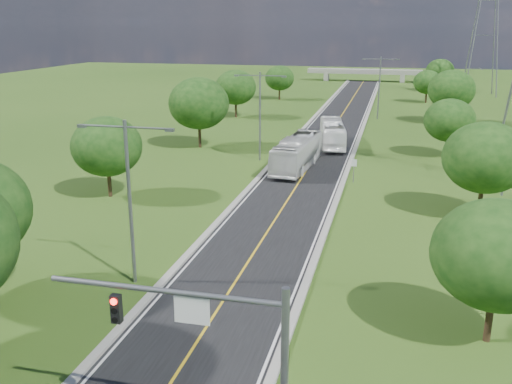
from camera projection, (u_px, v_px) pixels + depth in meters
The scene contains 23 objects.
ground at pixel (328, 138), 78.22m from camera, with size 260.00×260.00×0.00m, color #2B4B15.
road at pixel (332, 130), 83.79m from camera, with size 8.00×150.00×0.06m, color black.
curb_left at pixel (304, 128), 84.74m from camera, with size 0.50×150.00×0.22m, color gray.
curb_right at pixel (362, 131), 82.80m from camera, with size 0.50×150.00×0.22m, color gray.
signal_mast at pixel (223, 343), 19.21m from camera, with size 8.54×0.33×7.20m.
speed_limit_sign at pixel (354, 167), 56.09m from camera, with size 0.55×0.09×2.40m.
overpass at pixel (364, 72), 151.97m from camera, with size 30.00×3.00×3.20m.
streetlight_near_left at pixel (129, 189), 33.22m from camera, with size 5.90×0.25×10.00m.
streetlight_mid_left at pixel (260, 109), 63.93m from camera, with size 5.90×0.25×10.00m.
streetlight_far_right at pixel (379, 82), 91.90m from camera, with size 5.90×0.25×10.00m.
power_tower_far at pixel (485, 28), 119.45m from camera, with size 9.00×6.40×28.00m.
tree_lb at pixel (107, 146), 50.76m from camera, with size 6.30×6.30×7.33m.
tree_lc at pixel (199, 103), 70.74m from camera, with size 7.56×7.56×8.79m.
tree_ld at pixel (236, 87), 93.70m from camera, with size 6.72×6.72×7.82m.
tree_le at pixel (280, 78), 115.64m from camera, with size 5.88×5.88×6.84m.
tree_ra at pixel (497, 255), 27.17m from camera, with size 6.30×6.30×7.33m.
tree_rb at pixel (485, 158), 45.24m from camera, with size 6.72×6.72×7.82m.
tree_rc at pixel (450, 120), 66.11m from camera, with size 5.88×5.88×6.84m.
tree_rd at pixel (452, 90), 87.72m from camera, with size 7.14×7.14×8.30m.
tree_re at pixel (427, 82), 110.98m from camera, with size 5.46×5.46×6.35m.
tree_rf at pixel (440, 71), 128.61m from camera, with size 6.30×6.30×7.33m.
bus_outbound at pixel (332, 133), 72.46m from camera, with size 2.72×11.62×3.24m, color white.
bus_inbound at pixel (297, 153), 61.30m from camera, with size 2.89×12.37×3.45m, color silver.
Camera 1 is at (8.79, -17.19, 15.30)m, focal length 40.00 mm.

